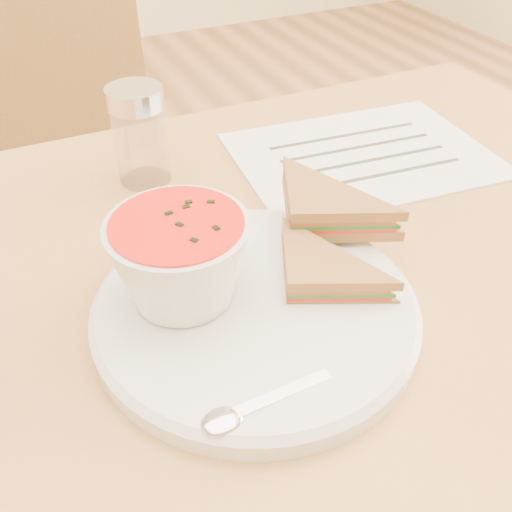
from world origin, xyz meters
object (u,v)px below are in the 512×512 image
plate (255,310)px  soup_bowl (181,264)px  chair_far (86,220)px  condiment_shaker (140,136)px  dining_table (278,468)px

plate → soup_bowl: (-0.05, 0.03, 0.05)m
chair_far → soup_bowl: size_ratio=7.39×
plate → condiment_shaker: 0.27m
dining_table → plate: 0.39m
chair_far → plate: size_ratio=3.07×
plate → soup_bowl: bearing=150.4°
chair_far → dining_table: bearing=103.2°
soup_bowl → chair_far: bearing=90.2°
chair_far → condiment_shaker: condiment_shaker is taller
dining_table → chair_far: bearing=100.5°
chair_far → condiment_shaker: (0.04, -0.43, 0.38)m
dining_table → plate: (-0.06, -0.06, 0.38)m
soup_bowl → condiment_shaker: size_ratio=1.03×
plate → condiment_shaker: condiment_shaker is taller
chair_far → soup_bowl: bearing=92.9°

